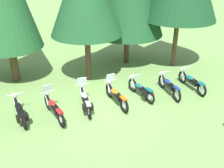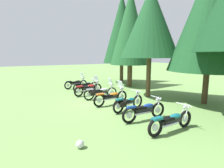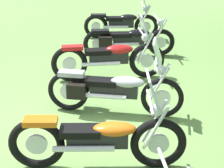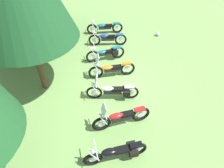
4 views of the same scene
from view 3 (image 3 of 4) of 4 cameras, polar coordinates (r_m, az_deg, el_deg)
ground_plane at (r=5.71m, az=-0.76°, el=-8.59°), size 80.00×80.00×0.00m
motorcycle_0 at (r=10.44m, az=1.63°, el=9.72°), size 0.75×2.14×1.35m
motorcycle_1 at (r=8.95m, az=2.50°, el=7.09°), size 0.89×2.27×1.00m
motorcycle_2 at (r=7.58m, az=-0.32°, el=4.24°), size 0.82×2.38×1.39m
motorcycle_3 at (r=6.18m, az=0.08°, el=-0.72°), size 0.67×2.39×1.38m
motorcycle_4 at (r=4.84m, az=-1.99°, el=-8.56°), size 0.68×2.40×1.39m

